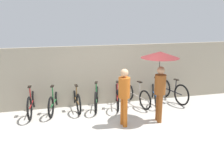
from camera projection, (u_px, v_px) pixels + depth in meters
ground_plane at (122, 130)px, 6.80m from camera, size 30.00×30.00×0.00m
back_wall at (104, 75)px, 8.59m from camera, size 12.84×0.12×2.05m
parked_bicycle_0 at (32, 102)px, 7.85m from camera, size 0.44×1.80×1.11m
parked_bicycle_1 at (55, 101)px, 8.04m from camera, size 0.57×1.69×1.01m
parked_bicycle_2 at (76, 99)px, 8.24m from camera, size 0.44×1.67×1.11m
parked_bicycle_3 at (97, 97)px, 8.34m from camera, size 0.58×1.73×1.04m
parked_bicycle_4 at (117, 95)px, 8.48m from camera, size 0.52×1.74×1.03m
parked_bicycle_5 at (136, 95)px, 8.64m from camera, size 0.56×1.70×1.06m
parked_bicycle_6 at (154, 93)px, 8.85m from camera, size 0.54×1.67×0.98m
parked_bicycle_7 at (172, 91)px, 8.98m from camera, size 0.54×1.68×1.02m
pedestrian_leading at (124, 93)px, 6.84m from camera, size 0.32×0.32×1.64m
pedestrian_center at (160, 66)px, 7.02m from camera, size 1.09×1.09×2.05m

